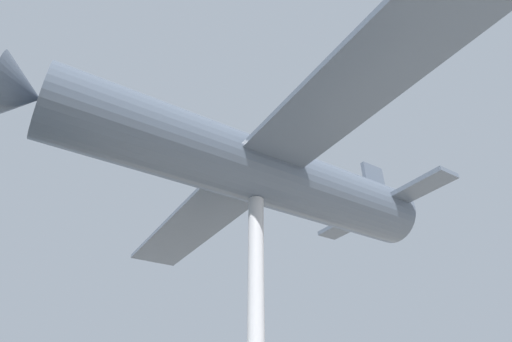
% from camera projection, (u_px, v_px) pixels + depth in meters
% --- Properties ---
extents(support_pylon_central, '(0.48, 0.48, 7.97)m').
position_uv_depth(support_pylon_central, '(256.00, 332.00, 10.63)').
color(support_pylon_central, '#B7B7BC').
rests_on(support_pylon_central, ground_plane).
extents(suspended_airplane, '(20.44, 14.69, 3.29)m').
position_uv_depth(suspended_airplane, '(251.00, 169.00, 13.25)').
color(suspended_airplane, '#4C5666').
rests_on(suspended_airplane, support_pylon_central).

